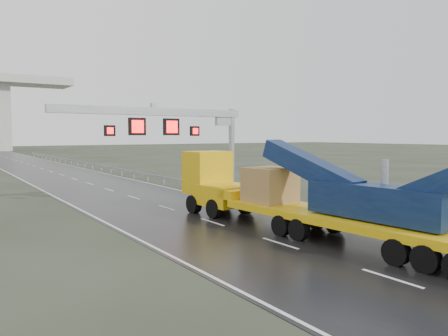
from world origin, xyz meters
TOP-DOWN VIEW (x-y plane):
  - ground at (0.00, 0.00)m, footprint 400.00×400.00m
  - road at (0.00, 40.00)m, footprint 11.00×200.00m
  - guardrail at (6.10, 30.00)m, footprint 0.20×140.00m
  - sign_gantry at (2.10, 17.99)m, footprint 14.90×1.20m
  - heavy_haul_truck at (2.38, 6.22)m, footprint 4.40×20.84m
  - exit_sign_pair at (8.33, 16.37)m, footprint 1.25×0.54m
  - striped_barrier at (7.54, 18.15)m, footprint 0.71×0.46m

SIDE VIEW (x-z plane):
  - ground at x=0.00m, z-range 0.00..0.00m
  - road at x=0.00m, z-range 0.00..0.02m
  - striped_barrier at x=7.54m, z-range 0.00..1.11m
  - guardrail at x=6.10m, z-range 0.00..1.40m
  - exit_sign_pair at x=8.33m, z-range 0.45..2.72m
  - heavy_haul_truck at x=2.38m, z-range -0.55..4.31m
  - sign_gantry at x=2.10m, z-range 1.90..9.33m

